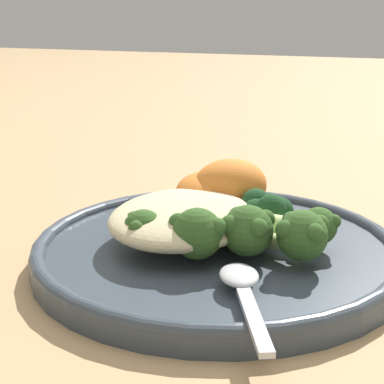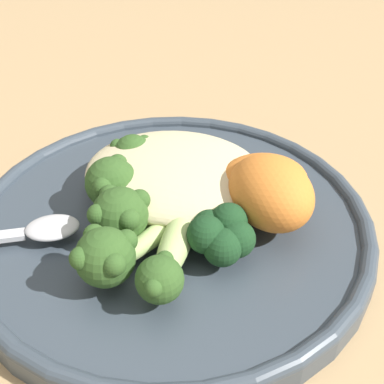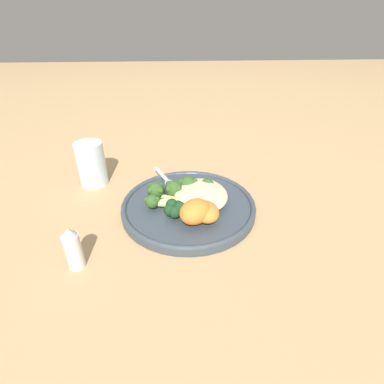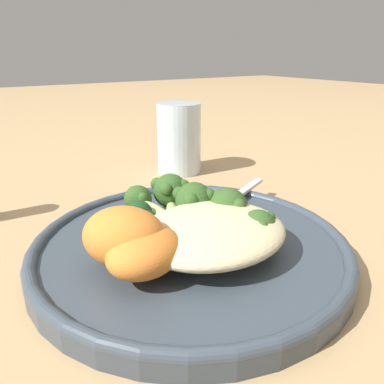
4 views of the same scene
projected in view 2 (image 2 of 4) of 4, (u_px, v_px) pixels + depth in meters
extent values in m
plane|color=tan|center=(184.00, 229.00, 0.40)|extent=(4.00, 4.00, 0.00)
cylinder|color=#38424C|center=(171.00, 228.00, 0.39)|extent=(0.29, 0.29, 0.02)
torus|color=#38424C|center=(171.00, 220.00, 0.39)|extent=(0.29, 0.29, 0.01)
ellipsoid|color=beige|center=(175.00, 174.00, 0.39)|extent=(0.13, 0.11, 0.03)
ellipsoid|color=#ADC675|center=(175.00, 195.00, 0.38)|extent=(0.10, 0.08, 0.02)
sphere|color=#335623|center=(133.00, 154.00, 0.41)|extent=(0.03, 0.03, 0.03)
sphere|color=#335623|center=(144.00, 142.00, 0.42)|extent=(0.01, 0.01, 0.01)
sphere|color=#335623|center=(118.00, 146.00, 0.41)|extent=(0.01, 0.01, 0.01)
sphere|color=#335623|center=(136.00, 157.00, 0.40)|extent=(0.01, 0.01, 0.01)
ellipsoid|color=#ADC675|center=(159.00, 203.00, 0.38)|extent=(0.07, 0.02, 0.01)
sphere|color=#335623|center=(111.00, 183.00, 0.38)|extent=(0.04, 0.04, 0.04)
sphere|color=#335623|center=(118.00, 164.00, 0.39)|extent=(0.01, 0.01, 0.01)
sphere|color=#335623|center=(103.00, 187.00, 0.36)|extent=(0.01, 0.01, 0.01)
ellipsoid|color=#ADC675|center=(167.00, 214.00, 0.37)|extent=(0.06, 0.06, 0.02)
sphere|color=#335623|center=(120.00, 215.00, 0.35)|extent=(0.04, 0.04, 0.04)
sphere|color=#335623|center=(140.00, 200.00, 0.35)|extent=(0.01, 0.01, 0.01)
sphere|color=#335623|center=(110.00, 195.00, 0.36)|extent=(0.01, 0.01, 0.01)
sphere|color=#335623|center=(98.00, 215.00, 0.34)|extent=(0.01, 0.01, 0.01)
sphere|color=#335623|center=(129.00, 220.00, 0.34)|extent=(0.01, 0.01, 0.01)
ellipsoid|color=#ADC675|center=(163.00, 229.00, 0.36)|extent=(0.06, 0.10, 0.01)
sphere|color=#335623|center=(105.00, 257.00, 0.32)|extent=(0.04, 0.04, 0.04)
sphere|color=#335623|center=(126.00, 241.00, 0.32)|extent=(0.01, 0.01, 0.01)
sphere|color=#335623|center=(94.00, 235.00, 0.33)|extent=(0.01, 0.01, 0.01)
sphere|color=#335623|center=(81.00, 258.00, 0.31)|extent=(0.01, 0.01, 0.01)
sphere|color=#335623|center=(114.00, 264.00, 0.31)|extent=(0.01, 0.01, 0.01)
ellipsoid|color=#ADC675|center=(178.00, 238.00, 0.35)|extent=(0.02, 0.08, 0.02)
sphere|color=#335623|center=(160.00, 280.00, 0.31)|extent=(0.03, 0.03, 0.03)
sphere|color=#335623|center=(165.00, 260.00, 0.32)|extent=(0.01, 0.01, 0.01)
sphere|color=#335623|center=(153.00, 288.00, 0.30)|extent=(0.01, 0.01, 0.01)
ellipsoid|color=orange|center=(263.00, 181.00, 0.38)|extent=(0.08, 0.07, 0.03)
ellipsoid|color=orange|center=(270.00, 194.00, 0.36)|extent=(0.09, 0.09, 0.05)
sphere|color=#193D1E|center=(236.00, 239.00, 0.34)|extent=(0.03, 0.03, 0.03)
sphere|color=#193D1E|center=(229.00, 222.00, 0.35)|extent=(0.03, 0.03, 0.03)
sphere|color=#193D1E|center=(210.00, 228.00, 0.35)|extent=(0.03, 0.03, 0.03)
sphere|color=#193D1E|center=(206.00, 235.00, 0.34)|extent=(0.03, 0.03, 0.03)
sphere|color=#193D1E|center=(223.00, 247.00, 0.34)|extent=(0.03, 0.03, 0.03)
ellipsoid|color=silver|center=(52.00, 228.00, 0.36)|extent=(0.04, 0.04, 0.01)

